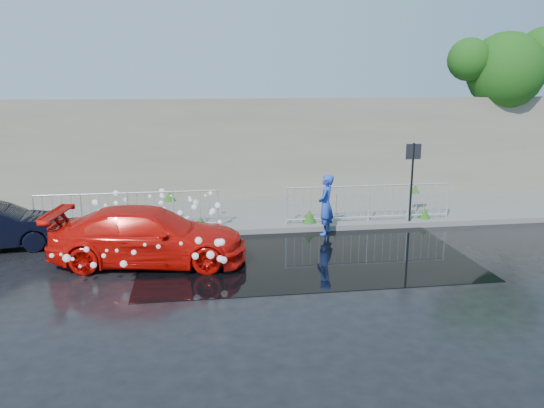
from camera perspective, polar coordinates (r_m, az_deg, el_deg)
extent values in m
plane|color=black|center=(12.42, 1.94, -6.99)|extent=(90.00, 90.00, 0.00)
cube|color=#5B5B57|center=(17.12, -1.06, -1.00)|extent=(30.00, 4.00, 0.15)
cube|color=#5B5B57|center=(15.21, -0.09, -2.83)|extent=(30.00, 0.25, 0.16)
cube|color=#676457|center=(18.93, -1.95, 6.00)|extent=(30.00, 0.60, 3.50)
cube|color=black|center=(13.43, 3.28, -5.39)|extent=(8.00, 5.00, 0.01)
cylinder|color=black|center=(16.16, 14.77, 1.96)|extent=(0.06, 0.06, 2.50)
cube|color=black|center=(16.00, 14.98, 5.47)|extent=(0.45, 0.04, 0.45)
cylinder|color=#332114|center=(23.16, 23.38, 7.76)|extent=(0.36, 0.36, 5.00)
sphere|color=#114712|center=(22.15, 23.85, 12.97)|extent=(2.87, 2.87, 2.87)
sphere|color=#114712|center=(21.41, 20.44, 14.36)|extent=(1.57, 1.57, 1.57)
cylinder|color=silver|center=(15.85, -24.23, -1.04)|extent=(0.05, 0.05, 1.10)
cylinder|color=silver|center=(15.25, -5.86, -0.44)|extent=(0.05, 0.05, 1.10)
cylinder|color=silver|center=(15.24, -15.34, 1.14)|extent=(5.00, 0.04, 0.04)
cylinder|color=silver|center=(15.46, -15.13, -2.30)|extent=(5.00, 0.04, 0.04)
cylinder|color=silver|center=(15.46, 1.56, -0.19)|extent=(0.05, 0.05, 1.10)
cylinder|color=silver|center=(17.04, 18.36, 0.40)|extent=(0.05, 0.05, 1.10)
cylinder|color=silver|center=(15.96, 10.45, 1.94)|extent=(5.00, 0.04, 0.04)
cylinder|color=silver|center=(16.18, 10.31, -1.36)|extent=(5.00, 0.04, 0.04)
cone|color=#174713|center=(15.81, -21.61, -2.23)|extent=(0.40, 0.40, 0.36)
cone|color=#174713|center=(15.38, -7.70, -1.86)|extent=(0.36, 0.36, 0.33)
cone|color=#174713|center=(15.73, 4.03, -1.32)|extent=(0.44, 0.44, 0.38)
cone|color=#174713|center=(16.87, 16.06, -0.92)|extent=(0.38, 0.38, 0.32)
cone|color=#174713|center=(18.80, -10.93, 0.86)|extent=(0.42, 0.42, 0.37)
cone|color=#174713|center=(20.46, 15.13, 1.57)|extent=(0.34, 0.34, 0.31)
sphere|color=white|center=(15.67, -17.49, -0.13)|extent=(0.09, 0.09, 0.09)
sphere|color=white|center=(14.17, -5.80, -2.96)|extent=(0.09, 0.09, 0.09)
sphere|color=white|center=(15.00, -11.55, -0.48)|extent=(0.09, 0.09, 0.09)
sphere|color=white|center=(15.92, -18.52, 0.16)|extent=(0.17, 0.17, 0.17)
sphere|color=white|center=(14.19, -16.88, -3.42)|extent=(0.12, 0.12, 0.12)
sphere|color=white|center=(15.67, -10.81, 0.88)|extent=(0.06, 0.06, 0.06)
sphere|color=white|center=(15.90, -13.02, 0.83)|extent=(0.10, 0.10, 0.10)
sphere|color=white|center=(14.83, -13.93, -1.14)|extent=(0.10, 0.10, 0.10)
sphere|color=white|center=(14.65, -9.05, -1.42)|extent=(0.08, 0.08, 0.08)
sphere|color=white|center=(15.86, -11.72, 0.90)|extent=(0.16, 0.16, 0.16)
sphere|color=white|center=(15.06, -8.39, -0.33)|extent=(0.16, 0.16, 0.16)
sphere|color=white|center=(15.53, -8.20, 0.21)|extent=(0.15, 0.15, 0.15)
sphere|color=white|center=(14.52, -5.66, -1.94)|extent=(0.11, 0.11, 0.11)
sphere|color=white|center=(15.14, -8.78, 0.43)|extent=(0.12, 0.12, 0.12)
sphere|color=white|center=(14.36, -12.37, -2.57)|extent=(0.15, 0.15, 0.15)
sphere|color=white|center=(15.31, -11.94, 0.13)|extent=(0.09, 0.09, 0.09)
sphere|color=white|center=(14.23, -9.42, -2.37)|extent=(0.13, 0.13, 0.13)
sphere|color=white|center=(14.52, -10.90, -1.76)|extent=(0.15, 0.15, 0.15)
sphere|color=white|center=(14.14, -6.78, -3.35)|extent=(0.07, 0.07, 0.07)
sphere|color=white|center=(14.91, -6.56, -0.99)|extent=(0.12, 0.12, 0.12)
sphere|color=white|center=(15.24, -18.10, -0.76)|extent=(0.12, 0.12, 0.12)
sphere|color=white|center=(15.11, -5.87, -0.14)|extent=(0.16, 0.16, 0.16)
sphere|color=white|center=(16.10, -6.69, 1.18)|extent=(0.14, 0.14, 0.14)
sphere|color=white|center=(15.56, -8.86, 0.70)|extent=(0.07, 0.07, 0.07)
sphere|color=white|center=(15.41, -11.86, 0.11)|extent=(0.13, 0.13, 0.13)
sphere|color=white|center=(16.01, -16.45, 1.12)|extent=(0.17, 0.17, 0.17)
sphere|color=white|center=(14.16, -15.46, -4.08)|extent=(0.15, 0.15, 0.15)
sphere|color=white|center=(14.72, -9.26, -1.54)|extent=(0.08, 0.08, 0.08)
sphere|color=white|center=(14.09, -13.72, -3.62)|extent=(0.10, 0.10, 0.10)
sphere|color=white|center=(14.63, -12.33, -1.23)|extent=(0.11, 0.11, 0.11)
sphere|color=white|center=(14.72, -6.40, -0.76)|extent=(0.16, 0.16, 0.16)
sphere|color=white|center=(14.64, -14.48, -2.20)|extent=(0.07, 0.07, 0.07)
sphere|color=white|center=(15.79, -11.78, 1.34)|extent=(0.17, 0.17, 0.17)
sphere|color=white|center=(14.91, -9.86, -0.93)|extent=(0.15, 0.15, 0.15)
sphere|color=white|center=(14.12, -11.24, -3.93)|extent=(0.09, 0.09, 0.09)
sphere|color=white|center=(14.13, -5.91, -3.30)|extent=(0.17, 0.17, 0.17)
sphere|color=white|center=(15.66, -7.18, 0.93)|extent=(0.08, 0.08, 0.08)
sphere|color=white|center=(13.98, -9.04, -2.84)|extent=(0.16, 0.16, 0.16)
sphere|color=white|center=(15.40, -16.44, 0.11)|extent=(0.12, 0.12, 0.12)
sphere|color=white|center=(14.78, -16.02, -1.31)|extent=(0.12, 0.12, 0.12)
sphere|color=white|center=(15.56, -15.49, 0.44)|extent=(0.12, 0.12, 0.12)
sphere|color=white|center=(11.89, -20.66, -5.57)|extent=(0.08, 0.08, 0.08)
sphere|color=white|center=(11.60, -21.76, -5.06)|extent=(0.06, 0.06, 0.06)
sphere|color=white|center=(11.38, -13.53, -4.28)|extent=(0.07, 0.07, 0.07)
sphere|color=white|center=(10.91, -7.91, -3.92)|extent=(0.15, 0.15, 0.15)
sphere|color=white|center=(10.87, -5.46, -4.10)|extent=(0.14, 0.14, 0.14)
sphere|color=white|center=(11.61, -22.61, -5.14)|extent=(0.09, 0.09, 0.09)
sphere|color=white|center=(11.16, -14.65, -5.06)|extent=(0.11, 0.11, 0.11)
sphere|color=white|center=(11.80, -5.23, -6.03)|extent=(0.16, 0.16, 0.16)
sphere|color=white|center=(12.07, -21.23, -5.45)|extent=(0.17, 0.17, 0.17)
sphere|color=white|center=(11.24, -17.65, -5.33)|extent=(0.09, 0.09, 0.09)
sphere|color=white|center=(11.10, -12.13, -4.51)|extent=(0.09, 0.09, 0.09)
sphere|color=white|center=(11.84, -8.26, -5.56)|extent=(0.15, 0.15, 0.15)
sphere|color=white|center=(11.44, -19.35, -4.63)|extent=(0.11, 0.11, 0.11)
sphere|color=white|center=(12.05, -15.68, -6.22)|extent=(0.15, 0.15, 0.15)
sphere|color=white|center=(12.06, -19.95, -6.35)|extent=(0.07, 0.07, 0.07)
sphere|color=white|center=(11.26, -17.35, -4.80)|extent=(0.06, 0.06, 0.06)
sphere|color=white|center=(11.41, -16.36, -4.82)|extent=(0.07, 0.07, 0.07)
sphere|color=white|center=(12.45, -18.66, -6.24)|extent=(0.14, 0.14, 0.14)
sphere|color=white|center=(10.94, -5.83, -4.16)|extent=(0.16, 0.16, 0.16)
sphere|color=white|center=(10.98, -9.77, -4.21)|extent=(0.07, 0.07, 0.07)
sphere|color=white|center=(11.57, -5.61, -5.88)|extent=(0.14, 0.14, 0.14)
sphere|color=white|center=(11.70, -6.64, -5.45)|extent=(0.18, 0.18, 0.18)
imported|color=red|center=(12.95, -13.06, -3.36)|extent=(4.83, 2.49, 1.34)
imported|color=blue|center=(14.95, 5.82, -0.09)|extent=(0.66, 0.75, 1.72)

